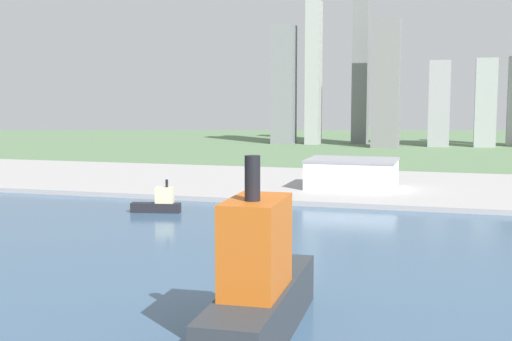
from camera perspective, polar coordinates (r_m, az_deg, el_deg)
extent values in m
plane|color=#577550|center=(192.50, 5.88, -9.00)|extent=(2400.00, 2400.00, 0.00)
cube|color=#9E9B9B|center=(377.48, 11.09, -1.36)|extent=(840.00, 140.00, 2.50)
cube|color=black|center=(299.91, -8.35, -3.08)|extent=(21.99, 8.89, 4.12)
cube|color=beige|center=(298.16, -7.63, -2.04)|extent=(8.36, 5.51, 6.98)
cylinder|color=black|center=(297.23, -7.44, -1.06)|extent=(1.18, 1.18, 3.30)
cube|color=#2D3338|center=(146.57, 0.47, -11.57)|extent=(15.08, 57.85, 11.11)
cube|color=#BF5919|center=(138.09, 0.00, -6.24)|extent=(11.58, 21.07, 18.88)
cylinder|color=black|center=(133.00, -0.30, -0.65)|extent=(3.08, 3.08, 8.88)
cube|color=white|center=(359.95, 8.00, -0.34)|extent=(45.03, 33.52, 14.08)
cube|color=gray|center=(359.16, 8.02, 0.87)|extent=(45.93, 34.19, 1.20)
cube|color=slate|center=(721.04, 2.33, 7.14)|extent=(23.14, 22.18, 123.05)
cube|color=#9EA39F|center=(718.13, 4.82, 8.09)|extent=(14.03, 22.23, 147.08)
cube|color=slate|center=(733.31, 8.72, 8.26)|extent=(15.89, 21.82, 153.90)
cube|color=slate|center=(677.62, 10.79, 7.12)|extent=(25.75, 22.52, 123.85)
cube|color=#98989D|center=(706.68, 15.03, 5.40)|extent=(20.23, 27.86, 84.76)
cube|color=#9DA3A2|center=(712.06, 18.58, 5.37)|extent=(20.28, 23.57, 86.69)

